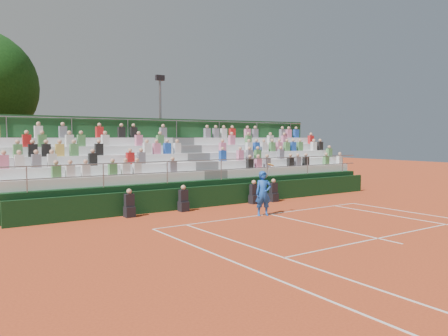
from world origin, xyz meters
TOP-DOWN VIEW (x-y plane):
  - ground at (0.00, 0.00)m, footprint 90.00×90.00m
  - courtside_wall at (0.00, 3.20)m, footprint 20.00×0.15m
  - line_officials at (-1.03, 2.75)m, footprint 8.24×0.40m
  - grandstand at (-0.00, 6.44)m, footprint 20.00×5.20m
  - tennis_player at (-0.43, -0.10)m, footprint 0.94×0.68m
  - floodlight_mast at (0.77, 12.17)m, footprint 0.60×0.25m

SIDE VIEW (x-z plane):
  - ground at x=0.00m, z-range 0.00..0.00m
  - line_officials at x=-1.03m, z-range -0.12..1.07m
  - courtside_wall at x=0.00m, z-range 0.00..1.00m
  - tennis_player at x=-0.43m, z-range -0.16..2.06m
  - grandstand at x=0.00m, z-range -1.12..3.28m
  - floodlight_mast at x=0.77m, z-range 0.66..8.08m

